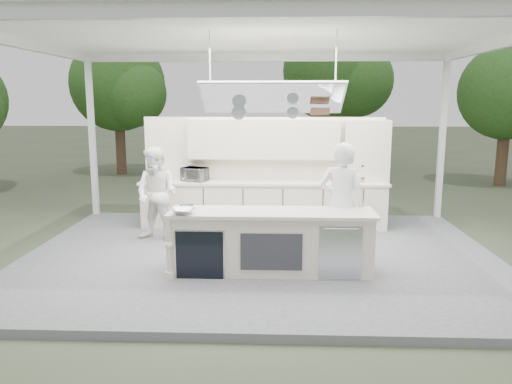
{
  "coord_description": "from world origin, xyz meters",
  "views": [
    {
      "loc": [
        0.26,
        -8.23,
        2.71
      ],
      "look_at": [
        -0.09,
        0.4,
        1.12
      ],
      "focal_mm": 35.0,
      "sensor_mm": 36.0,
      "label": 1
    }
  ],
  "objects_px": {
    "demo_island": "(270,242)",
    "sous_chef": "(157,194)",
    "back_counter": "(263,204)",
    "head_chef": "(342,204)"
  },
  "relations": [
    {
      "from": "demo_island",
      "to": "head_chef",
      "type": "distance_m",
      "value": 1.29
    },
    {
      "from": "demo_island",
      "to": "head_chef",
      "type": "xyz_separation_m",
      "value": [
        1.12,
        0.41,
        0.5
      ]
    },
    {
      "from": "demo_island",
      "to": "sous_chef",
      "type": "distance_m",
      "value": 2.73
    },
    {
      "from": "back_counter",
      "to": "sous_chef",
      "type": "xyz_separation_m",
      "value": [
        -1.94,
        -1.14,
        0.4
      ]
    },
    {
      "from": "demo_island",
      "to": "sous_chef",
      "type": "relative_size",
      "value": 1.77
    },
    {
      "from": "demo_island",
      "to": "back_counter",
      "type": "height_order",
      "value": "same"
    },
    {
      "from": "demo_island",
      "to": "back_counter",
      "type": "xyz_separation_m",
      "value": [
        -0.18,
        2.81,
        0.0
      ]
    },
    {
      "from": "head_chef",
      "to": "sous_chef",
      "type": "xyz_separation_m",
      "value": [
        -3.24,
        1.27,
        -0.1
      ]
    },
    {
      "from": "back_counter",
      "to": "sous_chef",
      "type": "distance_m",
      "value": 2.29
    },
    {
      "from": "demo_island",
      "to": "back_counter",
      "type": "bearing_deg",
      "value": 93.63
    }
  ]
}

